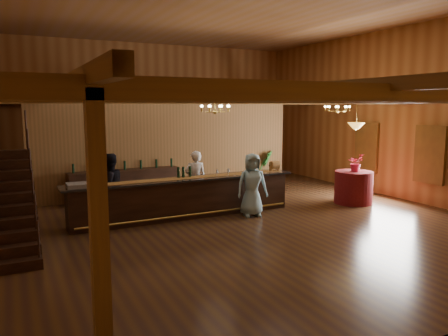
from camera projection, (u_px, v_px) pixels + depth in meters
name	position (u px, v px, depth m)	size (l,w,h in m)	color
floor	(229.00, 215.00, 12.14)	(14.00, 14.00, 0.00)	#442B15
ceiling	(230.00, 9.00, 11.36)	(14.00, 14.00, 0.00)	#986543
wall_back	(153.00, 112.00, 17.97)	(12.00, 0.10, 5.50)	#A36C38
wall_right	(392.00, 114.00, 14.38)	(0.10, 14.00, 5.50)	#A36C38
beam_grid	(221.00, 97.00, 12.13)	(11.90, 13.90, 0.39)	brown
support_posts	(238.00, 160.00, 11.47)	(9.20, 10.20, 3.20)	brown
partition_wall	(170.00, 149.00, 14.81)	(9.00, 0.18, 3.10)	brown
window_right_front	(430.00, 155.00, 13.10)	(0.12, 1.05, 1.75)	white
window_right_back	(367.00, 147.00, 15.41)	(0.12, 1.05, 1.75)	white
staircase	(10.00, 204.00, 8.96)	(1.00, 2.80, 2.00)	black
backroom_boxes	(158.00, 171.00, 16.82)	(4.10, 0.60, 1.10)	black
tasting_bar	(185.00, 197.00, 11.82)	(6.44, 0.96, 1.08)	black
beverage_dispenser	(96.00, 174.00, 10.69)	(0.26, 0.26, 0.60)	silver
glass_rack_tray	(78.00, 185.00, 10.42)	(0.50, 0.50, 0.10)	gray
raffle_drum	(275.00, 165.00, 12.98)	(0.34, 0.24, 0.30)	#A16E32
bar_bottle_0	(178.00, 172.00, 11.77)	(0.07, 0.07, 0.30)	black
bar_bottle_1	(183.00, 172.00, 11.83)	(0.07, 0.07, 0.30)	black
bar_bottle_2	(190.00, 172.00, 11.92)	(0.07, 0.07, 0.30)	black
backbar_shelf	(125.00, 185.00, 13.94)	(3.53, 0.55, 0.99)	black
round_table	(353.00, 187.00, 13.52)	(1.16, 1.16, 1.00)	#51090B
chandelier_left	(215.00, 108.00, 11.51)	(0.80, 0.80, 0.42)	gold
chandelier_right	(337.00, 108.00, 13.99)	(0.80, 0.80, 0.43)	gold
pendant_lamp	(356.00, 126.00, 13.25)	(0.52, 0.52, 0.90)	gold
bartender	(196.00, 180.00, 12.74)	(0.63, 0.41, 1.72)	white
staff_second	(110.00, 186.00, 11.65)	(0.85, 0.66, 1.75)	black
guest	(252.00, 185.00, 11.90)	(0.85, 0.55, 1.73)	#8ABAC9
floor_plant	(264.00, 168.00, 16.49)	(0.74, 0.60, 1.34)	#28752A
table_flowers	(355.00, 163.00, 13.40)	(0.49, 0.42, 0.54)	#C32445
table_vase	(357.00, 166.00, 13.51)	(0.16, 0.16, 0.31)	gold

